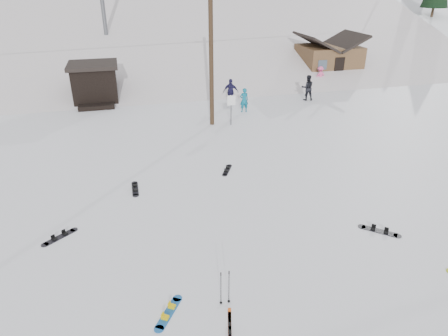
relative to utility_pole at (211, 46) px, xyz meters
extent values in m
plane|color=white|center=(-2.00, -14.00, -4.68)|extent=(200.00, 200.00, 0.00)
cube|color=silver|center=(-2.00, 41.00, -16.68)|extent=(60.00, 85.24, 65.97)
cube|color=white|center=(36.00, 36.00, -15.68)|extent=(45.66, 93.98, 54.59)
cylinder|color=#3A2819|center=(0.00, 0.00, -0.18)|extent=(0.26, 0.26, 9.00)
cylinder|color=#595B60|center=(1.10, -0.40, -3.78)|extent=(0.07, 0.07, 1.80)
cube|color=white|center=(1.10, -0.44, -3.13)|extent=(0.50, 0.04, 0.60)
cube|color=black|center=(-7.00, 7.00, -3.43)|extent=(3.00, 3.00, 2.50)
cube|color=black|center=(-7.00, 7.00, -2.06)|extent=(3.40, 3.40, 0.25)
cube|color=black|center=(-7.00, 5.20, -4.53)|extent=(2.40, 1.20, 0.30)
cube|color=brown|center=(13.00, 10.00, -3.33)|extent=(5.00, 4.00, 2.70)
cube|color=black|center=(11.65, 10.00, -1.63)|extent=(2.69, 4.40, 1.43)
cube|color=black|center=(14.35, 10.00, -1.63)|extent=(2.69, 4.40, 1.43)
cube|color=black|center=(13.00, 7.98, -3.58)|extent=(0.90, 0.06, 1.90)
cube|color=#1B5FB0|center=(-4.60, -14.66, -4.67)|extent=(0.85, 1.11, 0.02)
cylinder|color=#1B5FB0|center=(-4.29, -14.17, -4.67)|extent=(0.26, 0.26, 0.02)
cylinder|color=#1B5FB0|center=(-4.92, -15.14, -4.67)|extent=(0.26, 0.26, 0.02)
cube|color=#DDBB0B|center=(-4.49, -14.48, -4.62)|extent=(0.24, 0.22, 0.08)
cube|color=#DDBB0B|center=(-4.72, -14.83, -4.62)|extent=(0.24, 0.22, 0.08)
cube|color=#C14A13|center=(-3.15, -15.69, -4.67)|extent=(0.42, 1.33, 0.02)
cube|color=black|center=(-3.15, -15.69, -4.63)|extent=(0.13, 0.25, 0.06)
cube|color=#C14A13|center=(-3.12, -15.55, -4.67)|extent=(0.42, 1.33, 0.02)
cube|color=black|center=(-3.12, -15.55, -4.63)|extent=(0.13, 0.25, 0.06)
cylinder|color=black|center=(-3.14, -14.69, -4.13)|extent=(0.02, 0.02, 1.09)
cylinder|color=black|center=(-3.14, -14.69, -4.63)|extent=(0.08, 0.08, 0.01)
cylinder|color=black|center=(-3.14, -14.69, -3.60)|extent=(0.03, 0.03, 0.10)
cylinder|color=black|center=(-2.91, -14.69, -4.13)|extent=(0.02, 0.02, 1.09)
cylinder|color=black|center=(-2.91, -14.69, -4.63)|extent=(0.08, 0.08, 0.01)
cylinder|color=black|center=(-2.91, -14.69, -3.60)|extent=(0.03, 0.03, 0.10)
cube|color=black|center=(-7.86, -10.19, -4.67)|extent=(1.05, 0.89, 0.02)
cylinder|color=black|center=(-7.41, -9.85, -4.67)|extent=(0.26, 0.26, 0.02)
cylinder|color=black|center=(-8.30, -10.54, -4.67)|extent=(0.26, 0.26, 0.02)
cube|color=black|center=(-7.69, -10.07, -4.62)|extent=(0.22, 0.23, 0.07)
cube|color=black|center=(-8.02, -10.32, -4.62)|extent=(0.22, 0.23, 0.07)
cube|color=black|center=(-5.09, -7.29, -4.67)|extent=(0.28, 1.16, 0.02)
cylinder|color=black|center=(-5.08, -6.71, -4.67)|extent=(0.27, 0.27, 0.02)
cylinder|color=black|center=(-5.10, -7.87, -4.67)|extent=(0.27, 0.27, 0.02)
cube|color=black|center=(-5.09, -7.08, -4.62)|extent=(0.19, 0.14, 0.08)
cube|color=black|center=(-5.09, -7.50, -4.62)|extent=(0.19, 0.14, 0.08)
cube|color=black|center=(3.24, -12.70, -4.67)|extent=(1.09, 1.03, 0.02)
cylinder|color=black|center=(3.69, -13.11, -4.67)|extent=(0.28, 0.28, 0.02)
cylinder|color=black|center=(2.79, -12.29, -4.67)|extent=(0.28, 0.28, 0.02)
cube|color=black|center=(3.41, -12.85, -4.62)|extent=(0.25, 0.25, 0.08)
cube|color=black|center=(3.08, -12.55, -4.62)|extent=(0.25, 0.25, 0.08)
cube|color=black|center=(-0.78, -6.51, -4.67)|extent=(0.70, 1.04, 0.02)
cylinder|color=black|center=(-0.54, -6.05, -4.67)|extent=(0.24, 0.24, 0.02)
cylinder|color=black|center=(-1.02, -6.98, -4.67)|extent=(0.24, 0.24, 0.02)
cube|color=black|center=(-0.69, -6.34, -4.63)|extent=(0.21, 0.19, 0.07)
cube|color=black|center=(-0.87, -6.68, -4.63)|extent=(0.21, 0.19, 0.07)
imported|color=#0C607A|center=(2.63, 1.89, -3.87)|extent=(0.60, 0.41, 1.61)
imported|color=black|center=(7.94, 3.42, -3.76)|extent=(1.01, 0.85, 1.84)
imported|color=#EC5392|center=(10.96, 7.39, -3.92)|extent=(1.06, 0.72, 1.52)
imported|color=#1D1940|center=(2.24, 3.77, -3.77)|extent=(1.15, 0.83, 1.82)
camera|label=1|loc=(-5.16, -22.83, 3.63)|focal=32.00mm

